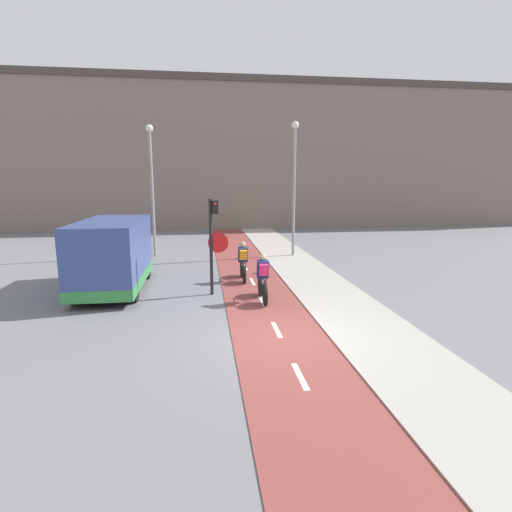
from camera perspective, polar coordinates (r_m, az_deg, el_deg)
The scene contains 10 objects.
ground_plane at distance 9.96m, azimuth 3.49°, elevation -11.60°, with size 120.00×120.00×0.00m, color slate.
bike_lane at distance 9.96m, azimuth 3.49°, elevation -11.54°, with size 2.36×60.00×0.02m.
sidewalk_strip at distance 10.64m, azimuth 16.40°, elevation -10.39°, with size 2.40×60.00×0.05m.
building_row_background at distance 33.69m, azimuth -4.69°, elevation 14.05°, with size 60.00×5.20×11.49m.
traffic_light_pole at distance 13.20m, azimuth -6.10°, elevation 2.82°, with size 0.67×0.25×3.20m.
street_lamp_far at distance 20.60m, azimuth -14.70°, elevation 10.87°, with size 0.36×0.36×6.43m.
street_lamp_sidewalk at distance 20.06m, azimuth 5.49°, elevation 11.42°, with size 0.36×0.36×6.58m.
cyclist_near at distance 12.59m, azimuth 0.97°, elevation -3.32°, with size 0.46×1.72×1.54m.
cyclist_far at distance 15.20m, azimuth -1.88°, elevation -0.91°, with size 0.46×1.67×1.51m.
van at distance 14.68m, azimuth -19.75°, elevation -0.03°, with size 2.04×4.79×2.44m.
Camera 1 is at (-1.81, -9.03, 3.78)m, focal length 28.00 mm.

